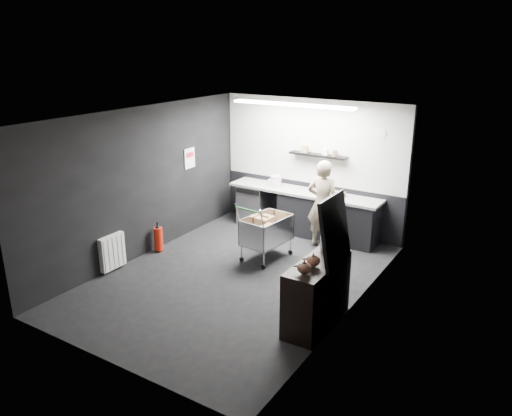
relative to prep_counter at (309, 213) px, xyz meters
The scene contains 22 objects.
floor 2.47m from the prep_counter, 93.20° to the right, with size 5.50×5.50×0.00m, color black.
ceiling 3.30m from the prep_counter, 93.20° to the right, with size 5.50×5.50×0.00m, color silver.
wall_back 0.96m from the prep_counter, 112.30° to the left, with size 5.50×5.50×0.00m, color black.
wall_front 5.25m from the prep_counter, 91.50° to the right, with size 5.50×5.50×0.00m, color black.
wall_left 3.35m from the prep_counter, 131.43° to the right, with size 5.50×5.50×0.00m, color black.
wall_right 3.18m from the prep_counter, 52.38° to the right, with size 5.50×5.50×0.00m, color black.
kitchen_wall_panel 1.43m from the prep_counter, 113.58° to the left, with size 3.95×0.02×1.70m, color silver.
dado_panel 0.34m from the prep_counter, 113.58° to the left, with size 3.95×0.02×1.00m, color black.
floating_shelf 1.18m from the prep_counter, 72.13° to the left, with size 1.20×0.22×0.04m, color black.
wall_clock 2.13m from the prep_counter, 13.36° to the left, with size 0.20×0.20×0.03m, color white.
poster 2.63m from the prep_counter, 152.11° to the right, with size 0.02×0.30×0.40m, color white.
poster_red_band 2.66m from the prep_counter, 152.05° to the right, with size 0.01×0.22×0.10m, color red.
radiator 3.92m from the prep_counter, 122.01° to the right, with size 0.10×0.50×0.60m, color white.
ceiling_strip 2.29m from the prep_counter, 103.37° to the right, with size 2.40×0.20×0.04m, color white.
prep_counter is the anchor object (origin of this frame).
person 0.78m from the prep_counter, 41.99° to the right, with size 0.62×0.41×1.70m, color beige.
shopping_cart 1.48m from the prep_counter, 94.65° to the right, with size 0.68×1.03×1.07m.
sideboard 3.40m from the prep_counter, 61.51° to the right, with size 0.54×1.25×1.88m.
fire_extinguisher 3.03m from the prep_counter, 131.04° to the right, with size 0.17×0.17×0.55m.
cardboard_box 0.69m from the prep_counter, ahead, with size 0.46×0.35×0.09m, color olive.
pink_tub 0.95m from the prep_counter, behind, with size 0.23×0.23×0.23m, color silver.
white_container 0.97m from the prep_counter, behind, with size 0.17×0.13×0.15m, color white.
Camera 1 is at (4.27, -6.23, 3.76)m, focal length 35.00 mm.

